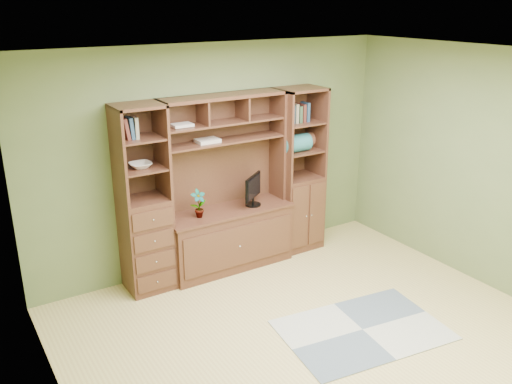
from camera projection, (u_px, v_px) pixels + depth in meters
room at (324, 211)px, 4.71m from camera, size 4.60×4.10×2.64m
center_hutch at (228, 185)px, 6.19m from camera, size 1.54×0.53×2.05m
left_tower at (144, 201)px, 5.72m from camera, size 0.50×0.45×2.05m
right_tower at (299, 170)px, 6.73m from camera, size 0.55×0.45×2.05m
rug at (363, 330)px, 5.26m from camera, size 1.67×1.23×0.01m
monitor at (253, 185)px, 6.33m from camera, size 0.45×0.40×0.51m
orchid at (199, 204)px, 6.01m from camera, size 0.17×0.12×0.33m
magazines at (208, 141)px, 5.98m from camera, size 0.25×0.19×0.04m
bowl at (140, 165)px, 5.59m from camera, size 0.23×0.23×0.06m
blanket_teal at (295, 143)px, 6.52m from camera, size 0.37×0.21×0.21m
blanket_red at (305, 140)px, 6.76m from camera, size 0.32×0.18×0.18m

